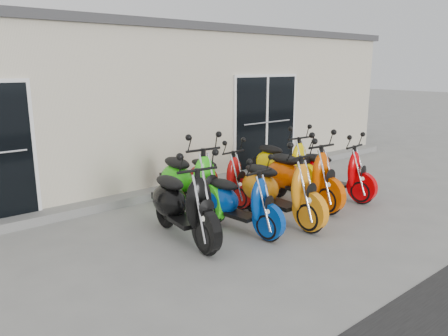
{
  "coord_description": "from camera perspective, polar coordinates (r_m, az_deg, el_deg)",
  "views": [
    {
      "loc": [
        -4.78,
        -5.12,
        2.49
      ],
      "look_at": [
        0.0,
        0.6,
        0.75
      ],
      "focal_mm": 35.0,
      "sensor_mm": 36.0,
      "label": 1
    }
  ],
  "objects": [
    {
      "name": "ground",
      "position": [
        7.43,
        2.99,
        -6.45
      ],
      "size": [
        80.0,
        80.0,
        0.0
      ],
      "primitive_type": "plane",
      "color": "gray",
      "rests_on": "ground"
    },
    {
      "name": "building",
      "position": [
        11.41,
        -15.14,
        8.22
      ],
      "size": [
        14.0,
        6.0,
        3.2
      ],
      "primitive_type": "cube",
      "color": "beige",
      "rests_on": "ground"
    },
    {
      "name": "roof_cap",
      "position": [
        11.4,
        -15.67,
        16.65
      ],
      "size": [
        14.2,
        6.2,
        0.16
      ],
      "primitive_type": "cube",
      "color": "#3F3F42",
      "rests_on": "building"
    },
    {
      "name": "front_step",
      "position": [
        8.93,
        -5.86,
        -2.63
      ],
      "size": [
        14.0,
        0.4,
        0.15
      ],
      "primitive_type": "cube",
      "color": "gray",
      "rests_on": "ground"
    },
    {
      "name": "door_right",
      "position": [
        10.45,
        5.46,
        6.32
      ],
      "size": [
        2.02,
        0.08,
        2.22
      ],
      "primitive_type": "cube",
      "color": "black",
      "rests_on": "front_step"
    },
    {
      "name": "scooter_front_black",
      "position": [
        6.31,
        -5.41,
        -3.35
      ],
      "size": [
        0.9,
        1.98,
        1.41
      ],
      "primitive_type": null,
      "rotation": [
        0.0,
        0.0,
        -0.11
      ],
      "color": "black",
      "rests_on": "ground"
    },
    {
      "name": "scooter_front_blue",
      "position": [
        6.63,
        1.98,
        -3.23
      ],
      "size": [
        0.8,
        1.75,
        1.25
      ],
      "primitive_type": null,
      "rotation": [
        0.0,
        0.0,
        0.11
      ],
      "color": "#063693",
      "rests_on": "ground"
    },
    {
      "name": "scooter_front_orange_a",
      "position": [
        7.08,
        7.22,
        -1.52
      ],
      "size": [
        0.72,
        1.93,
        1.42
      ],
      "primitive_type": null,
      "rotation": [
        0.0,
        0.0,
        -0.01
      ],
      "color": "orange",
      "rests_on": "ground"
    },
    {
      "name": "scooter_front_orange_b",
      "position": [
        7.99,
        10.04,
        0.13
      ],
      "size": [
        0.8,
        1.98,
        1.44
      ],
      "primitive_type": null,
      "rotation": [
        0.0,
        0.0,
        -0.05
      ],
      "color": "#E14C00",
      "rests_on": "ground"
    },
    {
      "name": "scooter_front_red",
      "position": [
        8.62,
        14.14,
        0.43
      ],
      "size": [
        0.83,
        1.83,
        1.31
      ],
      "primitive_type": null,
      "rotation": [
        0.0,
        0.0,
        0.11
      ],
      "color": "#D80005",
      "rests_on": "ground"
    },
    {
      "name": "scooter_back_green",
      "position": [
        7.46,
        -4.55,
        -0.5
      ],
      "size": [
        0.89,
        2.05,
        1.47
      ],
      "primitive_type": null,
      "rotation": [
        0.0,
        0.0,
        -0.08
      ],
      "color": "#30DD17",
      "rests_on": "ground"
    },
    {
      "name": "scooter_back_red",
      "position": [
        8.03,
        -0.83,
        -0.26
      ],
      "size": [
        0.81,
        1.76,
        1.26
      ],
      "primitive_type": null,
      "rotation": [
        0.0,
        0.0,
        0.11
      ],
      "color": "#B60E0C",
      "rests_on": "ground"
    },
    {
      "name": "scooter_back_yellow",
      "position": [
        9.1,
        7.78,
        1.59
      ],
      "size": [
        0.8,
        1.9,
        1.37
      ],
      "primitive_type": null,
      "rotation": [
        0.0,
        0.0,
        -0.06
      ],
      "color": "#FFDC02",
      "rests_on": "ground"
    }
  ]
}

